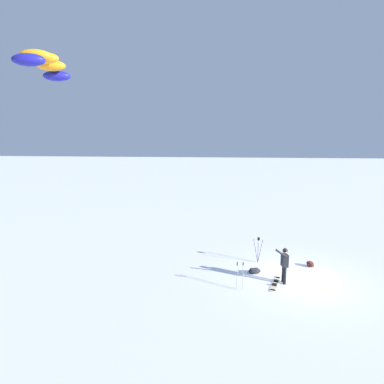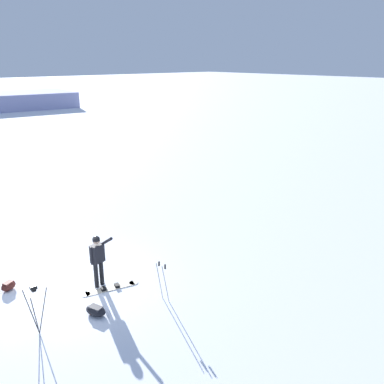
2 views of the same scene
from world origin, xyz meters
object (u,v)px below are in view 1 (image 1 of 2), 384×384
snowboarder (284,262)px  gear_bag_large (254,271)px  camera_tripod (258,245)px  traction_kite (44,63)px  gear_bag_small (310,264)px  ski_poles (240,272)px  snowboard (275,283)px

snowboarder → gear_bag_large: bearing=-33.4°
snowboarder → camera_tripod: size_ratio=1.22×
snowboarder → gear_bag_large: snowboarder is taller
camera_tripod → traction_kite: bearing=27.8°
snowboarder → gear_bag_small: size_ratio=2.99×
snowboarder → gear_bag_small: bearing=-126.4°
gear_bag_small → gear_bag_large: bearing=25.0°
traction_kite → camera_tripod: traction_kite is taller
gear_bag_large → ski_poles: (0.72, 1.84, 0.70)m
snowboard → camera_tripod: bearing=-74.9°
gear_bag_large → ski_poles: ski_poles is taller
gear_bag_large → gear_bag_small: (-3.00, -1.40, 0.01)m
gear_bag_small → traction_kite: bearing=21.4°
snowboarder → camera_tripod: bearing=-65.8°
gear_bag_small → snowboarder: bearing=53.6°
snowboarder → snowboard: 1.11m
camera_tripod → ski_poles: bearing=74.1°
snowboarder → gear_bag_small: (-1.68, -2.27, -0.91)m
snowboard → ski_poles: (1.66, 0.82, 0.81)m
traction_kite → gear_bag_small: (-11.77, -4.61, -9.59)m
traction_kite → ski_poles: 12.08m
gear_bag_small → ski_poles: ski_poles is taller
snowboard → camera_tripod: size_ratio=1.24×
gear_bag_large → camera_tripod: (-0.24, -1.54, 0.88)m
snowboard → gear_bag_small: (-2.07, -2.42, 0.12)m
camera_tripod → gear_bag_small: size_ratio=2.45×
snowboard → traction_kite: (9.71, 2.19, 9.72)m
snowboarder → gear_bag_small: 2.96m
gear_bag_large → gear_bag_small: 3.31m
snowboarder → ski_poles: snowboarder is taller
gear_bag_small → ski_poles: (3.72, 3.24, 0.69)m
traction_kite → ski_poles: (-8.05, -1.37, -8.91)m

